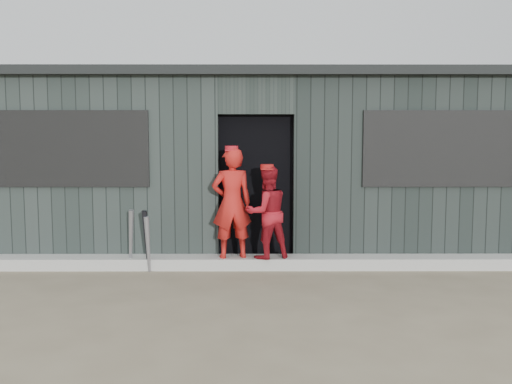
{
  "coord_description": "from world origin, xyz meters",
  "views": [
    {
      "loc": [
        -0.03,
        -5.48,
        1.74
      ],
      "look_at": [
        0.0,
        1.8,
        1.0
      ],
      "focal_mm": 40.0,
      "sensor_mm": 36.0,
      "label": 1
    }
  ],
  "objects_px": {
    "dugout": "(256,163)",
    "bat_left": "(131,240)",
    "player_red_left": "(232,203)",
    "player_grey_back": "(292,210)",
    "bat_mid": "(148,244)",
    "bat_right": "(146,241)",
    "player_red_right": "(267,212)"
  },
  "relations": [
    {
      "from": "bat_left",
      "to": "bat_right",
      "type": "relative_size",
      "value": 0.99
    },
    {
      "from": "player_grey_back",
      "to": "player_red_left",
      "type": "bearing_deg",
      "value": 20.53
    },
    {
      "from": "bat_mid",
      "to": "player_red_left",
      "type": "height_order",
      "value": "player_red_left"
    },
    {
      "from": "player_grey_back",
      "to": "dugout",
      "type": "relative_size",
      "value": 0.16
    },
    {
      "from": "bat_left",
      "to": "bat_mid",
      "type": "xyz_separation_m",
      "value": [
        0.24,
        -0.12,
        -0.04
      ]
    },
    {
      "from": "bat_right",
      "to": "player_red_right",
      "type": "height_order",
      "value": "player_red_right"
    },
    {
      "from": "player_red_right",
      "to": "player_grey_back",
      "type": "height_order",
      "value": "player_grey_back"
    },
    {
      "from": "bat_mid",
      "to": "player_grey_back",
      "type": "bearing_deg",
      "value": 25.06
    },
    {
      "from": "bat_mid",
      "to": "dugout",
      "type": "xyz_separation_m",
      "value": [
        1.36,
        1.92,
        0.93
      ]
    },
    {
      "from": "player_red_left",
      "to": "player_red_right",
      "type": "distance_m",
      "value": 0.47
    },
    {
      "from": "player_grey_back",
      "to": "player_red_right",
      "type": "bearing_deg",
      "value": 43.51
    },
    {
      "from": "bat_left",
      "to": "bat_mid",
      "type": "bearing_deg",
      "value": -25.94
    },
    {
      "from": "bat_mid",
      "to": "bat_right",
      "type": "height_order",
      "value": "bat_right"
    },
    {
      "from": "player_red_left",
      "to": "player_grey_back",
      "type": "xyz_separation_m",
      "value": [
        0.82,
        0.68,
        -0.18
      ]
    },
    {
      "from": "bat_right",
      "to": "player_grey_back",
      "type": "height_order",
      "value": "player_grey_back"
    },
    {
      "from": "bat_left",
      "to": "player_grey_back",
      "type": "xyz_separation_m",
      "value": [
        2.11,
        0.76,
        0.29
      ]
    },
    {
      "from": "dugout",
      "to": "bat_left",
      "type": "bearing_deg",
      "value": -131.52
    },
    {
      "from": "bat_right",
      "to": "player_red_right",
      "type": "distance_m",
      "value": 1.57
    },
    {
      "from": "bat_left",
      "to": "player_red_right",
      "type": "relative_size",
      "value": 0.67
    },
    {
      "from": "player_grey_back",
      "to": "dugout",
      "type": "bearing_deg",
      "value": -83.14
    },
    {
      "from": "player_grey_back",
      "to": "dugout",
      "type": "distance_m",
      "value": 1.31
    },
    {
      "from": "bat_mid",
      "to": "bat_right",
      "type": "relative_size",
      "value": 0.9
    },
    {
      "from": "player_red_right",
      "to": "dugout",
      "type": "height_order",
      "value": "dugout"
    },
    {
      "from": "player_grey_back",
      "to": "dugout",
      "type": "xyz_separation_m",
      "value": [
        -0.51,
        1.05,
        0.6
      ]
    },
    {
      "from": "player_red_left",
      "to": "bat_left",
      "type": "bearing_deg",
      "value": -9.7
    },
    {
      "from": "bat_left",
      "to": "bat_right",
      "type": "bearing_deg",
      "value": -14.75
    },
    {
      "from": "bat_mid",
      "to": "player_red_left",
      "type": "relative_size",
      "value": 0.51
    },
    {
      "from": "bat_mid",
      "to": "dugout",
      "type": "distance_m",
      "value": 2.53
    },
    {
      "from": "bat_right",
      "to": "dugout",
      "type": "height_order",
      "value": "dugout"
    },
    {
      "from": "bat_right",
      "to": "bat_mid",
      "type": "bearing_deg",
      "value": -64.13
    },
    {
      "from": "player_red_right",
      "to": "player_grey_back",
      "type": "relative_size",
      "value": 0.87
    },
    {
      "from": "bat_mid",
      "to": "player_grey_back",
      "type": "xyz_separation_m",
      "value": [
        1.87,
        0.87,
        0.32
      ]
    }
  ]
}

